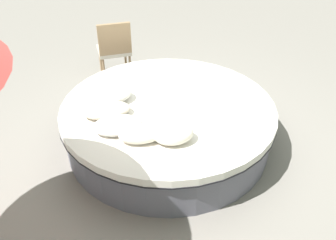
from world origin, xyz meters
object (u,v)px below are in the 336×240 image
at_px(throw_pillow_1, 106,110).
at_px(throw_pillow_2, 117,125).
at_px(throw_pillow_0, 110,94).
at_px(round_bed, 168,123).
at_px(throw_pillow_3, 142,133).
at_px(patio_chair, 114,46).
at_px(throw_pillow_4, 173,134).

height_order(throw_pillow_1, throw_pillow_2, throw_pillow_1).
bearing_deg(throw_pillow_0, throw_pillow_2, -88.25).
height_order(round_bed, throw_pillow_3, throw_pillow_3).
bearing_deg(throw_pillow_2, patio_chair, 85.17).
height_order(throw_pillow_3, patio_chair, patio_chair).
bearing_deg(throw_pillow_0, patio_chair, 82.66).
height_order(throw_pillow_1, throw_pillow_3, throw_pillow_3).
bearing_deg(throw_pillow_4, round_bed, 81.69).
bearing_deg(round_bed, throw_pillow_3, -124.00).
distance_m(throw_pillow_0, throw_pillow_1, 0.33).
distance_m(throw_pillow_1, throw_pillow_2, 0.34).
relative_size(throw_pillow_1, throw_pillow_2, 1.04).
xyz_separation_m(throw_pillow_2, throw_pillow_4, (0.55, -0.32, 0.03)).
bearing_deg(throw_pillow_4, throw_pillow_3, 163.65).
bearing_deg(round_bed, patio_chair, 103.33).
distance_m(round_bed, patio_chair, 2.01).
bearing_deg(throw_pillow_2, throw_pillow_4, -30.47).
distance_m(round_bed, throw_pillow_0, 0.81).
bearing_deg(throw_pillow_0, throw_pillow_3, -73.51).
xyz_separation_m(round_bed, throw_pillow_4, (-0.10, -0.71, 0.37)).
height_order(round_bed, throw_pillow_1, throw_pillow_1).
bearing_deg(throw_pillow_3, round_bed, 56.00).
bearing_deg(throw_pillow_1, throw_pillow_2, -74.02).
bearing_deg(throw_pillow_1, throw_pillow_4, -45.13).
height_order(throw_pillow_2, patio_chair, patio_chair).
height_order(throw_pillow_4, patio_chair, patio_chair).
height_order(throw_pillow_0, throw_pillow_1, throw_pillow_0).
height_order(throw_pillow_0, throw_pillow_2, throw_pillow_0).
bearing_deg(round_bed, throw_pillow_2, -149.69).
bearing_deg(throw_pillow_1, patio_chair, 81.78).
bearing_deg(patio_chair, round_bed, -80.34).
distance_m(throw_pillow_0, throw_pillow_4, 1.12).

